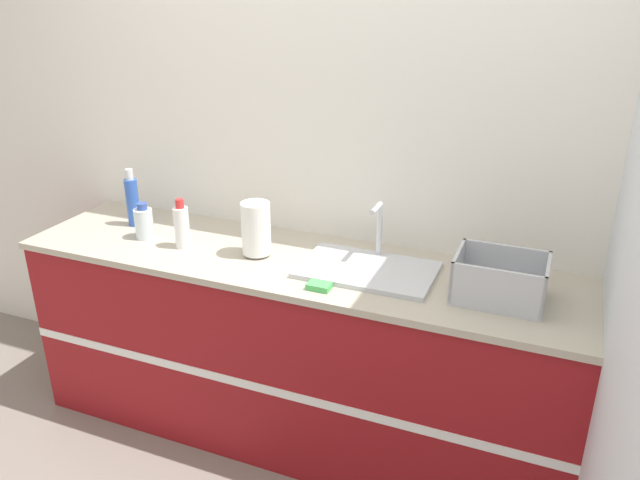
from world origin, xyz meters
The scene contains 11 objects.
ground_plane centered at (0.00, 0.00, 0.00)m, with size 12.00×12.00×0.00m, color slate.
wall_back centered at (0.00, 0.63, 1.30)m, with size 4.82×0.06×2.60m.
wall_right centered at (1.24, 0.30, 1.30)m, with size 0.06×2.60×2.60m.
counter_cabinet centered at (0.00, 0.30, 0.45)m, with size 2.45×0.63×0.90m.
sink centered at (0.33, 0.30, 0.92)m, with size 0.54×0.34×0.25m.
paper_towel_roll centered at (-0.17, 0.28, 1.02)m, with size 0.12×0.12×0.24m.
dish_rack centered at (0.85, 0.26, 0.96)m, with size 0.33×0.24×0.17m.
bottle_blue centered at (-0.87, 0.37, 1.02)m, with size 0.06×0.06×0.28m.
bottle_white_spray centered at (-0.51, 0.23, 1.00)m, with size 0.07×0.07×0.22m.
bottle_clear centered at (-0.73, 0.26, 0.97)m, with size 0.08×0.08×0.17m.
sponge centered at (0.20, 0.09, 0.91)m, with size 0.09×0.06×0.02m.
Camera 1 is at (1.01, -1.88, 2.01)m, focal length 35.00 mm.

